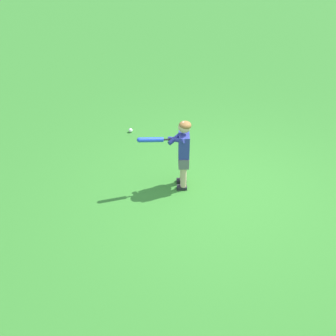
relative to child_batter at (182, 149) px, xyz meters
The scene contains 3 objects.
ground_plane 0.91m from the child_batter, 142.59° to the right, with size 40.00×40.00×0.00m, color #38842D.
child_batter is the anchor object (origin of this frame).
play_ball_far_left 1.96m from the child_batter, 13.35° to the right, with size 0.07×0.07×0.07m, color white.
Camera 1 is at (-3.26, 3.96, 3.82)m, focal length 45.78 mm.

